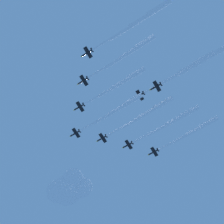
{
  "coord_description": "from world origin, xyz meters",
  "views": [
    {
      "loc": [
        -3.44,
        -102.17,
        -31.44
      ],
      "look_at": [
        0.0,
        0.0,
        191.66
      ],
      "focal_mm": 53.15,
      "sensor_mm": 36.0,
      "label": 1
    }
  ],
  "objects_px": {
    "jet_starboard_outer": "(195,130)",
    "jet_trail_starboard": "(206,58)",
    "jet_lead": "(118,109)",
    "jet_starboard_inner": "(147,112)",
    "jet_port_inner": "(121,83)",
    "jet_port_mid": "(129,52)",
    "jet_starboard_mid": "(173,121)",
    "jet_trail_port": "(187,68)",
    "jet_port_outer": "(140,20)"
  },
  "relations": [
    {
      "from": "jet_port_inner",
      "to": "jet_port_mid",
      "type": "distance_m",
      "value": 22.64
    },
    {
      "from": "jet_lead",
      "to": "jet_starboard_inner",
      "type": "height_order",
      "value": "jet_starboard_inner"
    },
    {
      "from": "jet_starboard_inner",
      "to": "jet_starboard_outer",
      "type": "bearing_deg",
      "value": 19.16
    },
    {
      "from": "jet_port_inner",
      "to": "jet_starboard_outer",
      "type": "bearing_deg",
      "value": 31.84
    },
    {
      "from": "jet_port_inner",
      "to": "jet_port_mid",
      "type": "height_order",
      "value": "jet_port_inner"
    },
    {
      "from": "jet_port_mid",
      "to": "jet_starboard_outer",
      "type": "xyz_separation_m",
      "value": [
        53.5,
        58.06,
        -1.0
      ]
    },
    {
      "from": "jet_port_mid",
      "to": "jet_trail_starboard",
      "type": "distance_m",
      "value": 53.85
    },
    {
      "from": "jet_starboard_outer",
      "to": "jet_trail_starboard",
      "type": "bearing_deg",
      "value": -89.7
    },
    {
      "from": "jet_starboard_outer",
      "to": "jet_trail_starboard",
      "type": "xyz_separation_m",
      "value": [
        0.29,
        -55.83,
        0.31
      ]
    },
    {
      "from": "jet_starboard_inner",
      "to": "jet_port_outer",
      "type": "xyz_separation_m",
      "value": [
        -10.14,
        -67.57,
        -1.8
      ]
    },
    {
      "from": "jet_lead",
      "to": "jet_port_inner",
      "type": "bearing_deg",
      "value": -84.96
    },
    {
      "from": "jet_lead",
      "to": "jet_port_inner",
      "type": "distance_m",
      "value": 19.86
    },
    {
      "from": "jet_lead",
      "to": "jet_port_inner",
      "type": "xyz_separation_m",
      "value": [
        1.73,
        -19.59,
        2.78
      ]
    },
    {
      "from": "jet_lead",
      "to": "jet_starboard_mid",
      "type": "height_order",
      "value": "jet_starboard_mid"
    },
    {
      "from": "jet_port_mid",
      "to": "jet_starboard_mid",
      "type": "relative_size",
      "value": 0.96
    },
    {
      "from": "jet_starboard_mid",
      "to": "jet_trail_starboard",
      "type": "height_order",
      "value": "jet_starboard_mid"
    },
    {
      "from": "jet_lead",
      "to": "jet_trail_starboard",
      "type": "height_order",
      "value": "jet_trail_starboard"
    },
    {
      "from": "jet_starboard_inner",
      "to": "jet_starboard_outer",
      "type": "distance_m",
      "value": 39.3
    },
    {
      "from": "jet_lead",
      "to": "jet_trail_port",
      "type": "xyz_separation_m",
      "value": [
        47.57,
        -31.82,
        2.71
      ]
    },
    {
      "from": "jet_trail_port",
      "to": "jet_starboard_outer",
      "type": "bearing_deg",
      "value": 76.16
    },
    {
      "from": "jet_port_inner",
      "to": "jet_starboard_inner",
      "type": "height_order",
      "value": "jet_port_inner"
    },
    {
      "from": "jet_port_outer",
      "to": "jet_trail_starboard",
      "type": "bearing_deg",
      "value": 27.39
    },
    {
      "from": "jet_lead",
      "to": "jet_starboard_inner",
      "type": "bearing_deg",
      "value": 8.51
    },
    {
      "from": "jet_port_mid",
      "to": "jet_port_outer",
      "type": "height_order",
      "value": "jet_port_mid"
    },
    {
      "from": "jet_port_inner",
      "to": "jet_starboard_mid",
      "type": "xyz_separation_m",
      "value": [
        40.57,
        28.98,
        -0.47
      ]
    },
    {
      "from": "jet_starboard_mid",
      "to": "jet_trail_starboard",
      "type": "bearing_deg",
      "value": -70.45
    },
    {
      "from": "jet_port_inner",
      "to": "jet_lead",
      "type": "bearing_deg",
      "value": 95.04
    },
    {
      "from": "jet_port_inner",
      "to": "jet_starboard_mid",
      "type": "bearing_deg",
      "value": 35.54
    },
    {
      "from": "jet_port_mid",
      "to": "jet_trail_port",
      "type": "relative_size",
      "value": 0.98
    },
    {
      "from": "jet_starboard_mid",
      "to": "jet_port_mid",
      "type": "bearing_deg",
      "value": -125.39
    },
    {
      "from": "jet_starboard_inner",
      "to": "jet_trail_starboard",
      "type": "relative_size",
      "value": 1.01
    },
    {
      "from": "jet_lead",
      "to": "jet_trail_port",
      "type": "bearing_deg",
      "value": -33.78
    },
    {
      "from": "jet_starboard_outer",
      "to": "jet_port_inner",
      "type": "bearing_deg",
      "value": -148.16
    },
    {
      "from": "jet_lead",
      "to": "jet_port_outer",
      "type": "relative_size",
      "value": 0.91
    },
    {
      "from": "jet_starboard_inner",
      "to": "jet_starboard_mid",
      "type": "relative_size",
      "value": 1.01
    },
    {
      "from": "jet_starboard_inner",
      "to": "jet_trail_port",
      "type": "height_order",
      "value": "jet_trail_port"
    },
    {
      "from": "jet_starboard_inner",
      "to": "jet_starboard_outer",
      "type": "xyz_separation_m",
      "value": [
        37.09,
        12.89,
        -1.47
      ]
    },
    {
      "from": "jet_trail_port",
      "to": "jet_trail_starboard",
      "type": "height_order",
      "value": "jet_trail_port"
    },
    {
      "from": "jet_lead",
      "to": "jet_port_outer",
      "type": "distance_m",
      "value": 65.38
    },
    {
      "from": "jet_starboard_mid",
      "to": "jet_starboard_inner",
      "type": "bearing_deg",
      "value": -163.14
    },
    {
      "from": "jet_port_mid",
      "to": "jet_starboard_inner",
      "type": "bearing_deg",
      "value": 70.03
    },
    {
      "from": "jet_trail_port",
      "to": "jet_port_outer",
      "type": "bearing_deg",
      "value": -137.51
    },
    {
      "from": "jet_port_inner",
      "to": "jet_starboard_inner",
      "type": "distance_m",
      "value": 30.82
    },
    {
      "from": "jet_lead",
      "to": "jet_starboard_mid",
      "type": "distance_m",
      "value": 43.39
    },
    {
      "from": "jet_starboard_inner",
      "to": "jet_port_inner",
      "type": "bearing_deg",
      "value": -131.92
    },
    {
      "from": "jet_starboard_inner",
      "to": "jet_trail_starboard",
      "type": "bearing_deg",
      "value": -48.96
    },
    {
      "from": "jet_starboard_outer",
      "to": "jet_trail_starboard",
      "type": "distance_m",
      "value": 55.84
    },
    {
      "from": "jet_lead",
      "to": "jet_port_outer",
      "type": "xyz_separation_m",
      "value": [
        12.18,
        -64.23,
        0.81
      ]
    },
    {
      "from": "jet_starboard_mid",
      "to": "jet_starboard_outer",
      "type": "height_order",
      "value": "jet_starboard_mid"
    },
    {
      "from": "jet_starboard_inner",
      "to": "jet_trail_port",
      "type": "distance_m",
      "value": 43.28
    }
  ]
}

